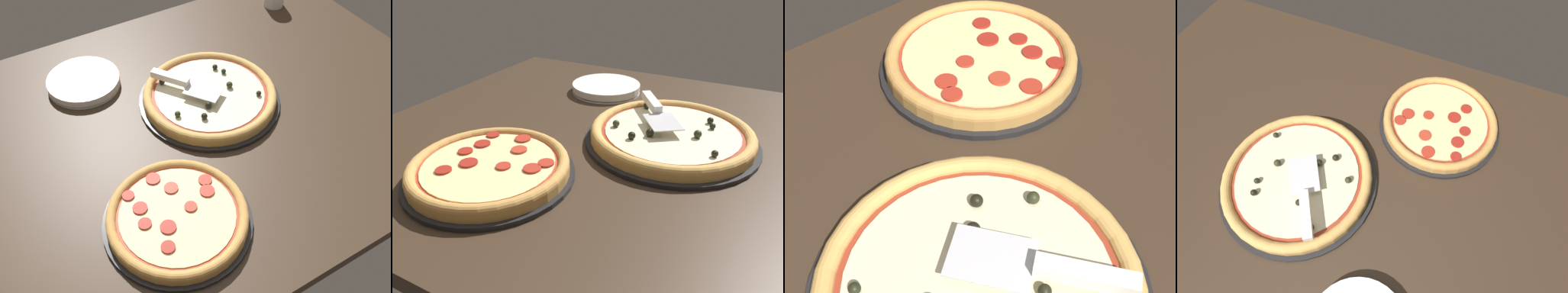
# 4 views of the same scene
# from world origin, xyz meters

# --- Properties ---
(ground_plane) EXTENTS (1.41, 1.07, 0.04)m
(ground_plane) POSITION_xyz_m (0.00, 0.00, -0.02)
(ground_plane) COLOR #38281C
(pizza_pan_front) EXTENTS (0.40, 0.40, 0.01)m
(pizza_pan_front) POSITION_xyz_m (-0.02, -0.04, 0.01)
(pizza_pan_front) COLOR black
(pizza_pan_front) RESTS_ON ground_plane
(pizza_front) EXTENTS (0.38, 0.38, 0.04)m
(pizza_front) POSITION_xyz_m (-0.02, -0.04, 0.02)
(pizza_front) COLOR tan
(pizza_front) RESTS_ON pizza_pan_front
(pizza_pan_back) EXTENTS (0.34, 0.34, 0.01)m
(pizza_pan_back) POSITION_xyz_m (0.25, 0.27, 0.01)
(pizza_pan_back) COLOR black
(pizza_pan_back) RESTS_ON ground_plane
(pizza_back) EXTENTS (0.32, 0.32, 0.03)m
(pizza_back) POSITION_xyz_m (0.26, 0.27, 0.03)
(pizza_back) COLOR #C68E47
(pizza_back) RESTS_ON pizza_pan_back
(serving_spatula) EXTENTS (0.16, 0.20, 0.02)m
(serving_spatula) POSITION_xyz_m (0.04, -0.10, 0.06)
(serving_spatula) COLOR silver
(serving_spatula) RESTS_ON pizza_front
(plate_stack) EXTENTS (0.21, 0.21, 0.03)m
(plate_stack) POSITION_xyz_m (0.26, -0.29, 0.01)
(plate_stack) COLOR white
(plate_stack) RESTS_ON ground_plane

